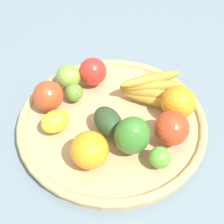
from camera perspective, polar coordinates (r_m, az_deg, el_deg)
ground_plane at (r=0.84m, az=0.00°, el=-2.64°), size 2.40×2.40×0.00m
basket at (r=0.82m, az=0.00°, el=-1.78°), size 0.47×0.47×0.04m
apple_1 at (r=0.88m, az=-3.35°, el=6.99°), size 0.10×0.10×0.07m
lime_1 at (r=0.71m, az=8.29°, el=-7.75°), size 0.06×0.06×0.05m
apple_3 at (r=0.82m, az=-10.95°, el=2.77°), size 0.11×0.11×0.08m
banana_bunch at (r=0.84m, az=6.76°, el=3.93°), size 0.16×0.16×0.07m
avocado at (r=0.76m, az=-0.68°, el=-1.67°), size 0.07×0.10×0.06m
bell_pepper at (r=0.71m, az=3.55°, el=-4.09°), size 0.10×0.10×0.09m
orange_0 at (r=0.70m, az=-3.91°, el=-6.58°), size 0.12×0.12×0.08m
orange_1 at (r=0.80m, az=11.38°, el=1.59°), size 0.08×0.08×0.08m
lemon_0 at (r=0.78m, az=-9.72°, el=-1.58°), size 0.08×0.06×0.05m
apple_0 at (r=0.87m, az=-7.54°, el=6.02°), size 0.08×0.08×0.06m
lime_0 at (r=0.84m, az=-6.56°, el=3.40°), size 0.06×0.06×0.05m
apple_2 at (r=0.75m, az=10.26°, el=-2.79°), size 0.10×0.10×0.08m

